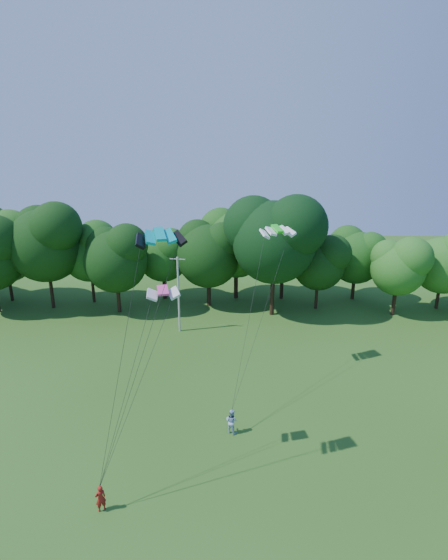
{
  "coord_description": "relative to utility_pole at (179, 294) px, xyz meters",
  "views": [
    {
      "loc": [
        1.39,
        -16.74,
        20.46
      ],
      "look_at": [
        0.78,
        13.0,
        10.88
      ],
      "focal_mm": 28.0,
      "sensor_mm": 36.0,
      "label": 1
    }
  ],
  "objects": [
    {
      "name": "tree_back_center",
      "position": [
        10.73,
        5.09,
        5.33
      ],
      "size": [
        10.71,
        10.71,
        15.58
      ],
      "color": "black",
      "rests_on": "ground"
    },
    {
      "name": "kite_flyer_left",
      "position": [
        -1.62,
        -24.95,
        -3.54
      ],
      "size": [
        0.74,
        0.7,
        1.71
      ],
      "primitive_type": "imported",
      "rotation": [
        0.0,
        0.0,
        3.8
      ],
      "color": "maroon",
      "rests_on": "ground"
    },
    {
      "name": "kite_flyer_right",
      "position": [
        5.88,
        -17.72,
        -3.45
      ],
      "size": [
        1.16,
        1.11,
        1.89
      ],
      "primitive_type": "imported",
      "rotation": [
        0.0,
        0.0,
        2.55
      ],
      "color": "#A4C4E4",
      "rests_on": "ground"
    },
    {
      "name": "utility_pole",
      "position": [
        0.0,
        0.0,
        0.0
      ],
      "size": [
        1.71,
        0.33,
        8.57
      ],
      "rotation": [
        0.0,
        0.0,
        -0.15
      ],
      "color": "#AFAFA6",
      "rests_on": "ground"
    },
    {
      "name": "kite_green",
      "position": [
        9.69,
        -7.85,
        8.81
      ],
      "size": [
        3.27,
        2.4,
        0.57
      ],
      "rotation": [
        0.0,
        0.0,
        0.4
      ],
      "color": "#21DC21",
      "rests_on": "ground"
    },
    {
      "name": "tree_back_west",
      "position": [
        -23.52,
        9.29,
        3.8
      ],
      "size": [
        9.03,
        9.03,
        13.13
      ],
      "color": "#342015",
      "rests_on": "ground"
    },
    {
      "name": "kite_teal",
      "position": [
        1.97,
        -21.88,
        11.26
      ],
      "size": [
        2.82,
        1.92,
        0.61
      ],
      "rotation": [
        0.0,
        0.0,
        0.34
      ],
      "color": "#05989D",
      "rests_on": "ground"
    },
    {
      "name": "kite_pink",
      "position": [
        1.73,
        -20.31,
        7.51
      ],
      "size": [
        2.11,
        1.4,
        0.43
      ],
      "rotation": [
        0.0,
        0.0,
        0.26
      ],
      "color": "#F54499",
      "rests_on": "ground"
    }
  ]
}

